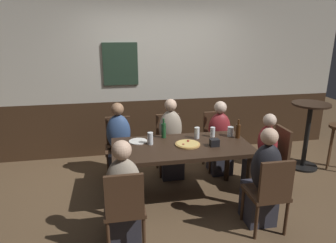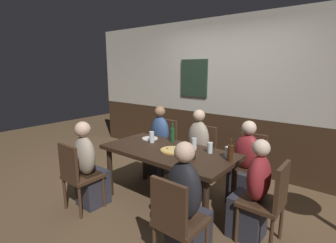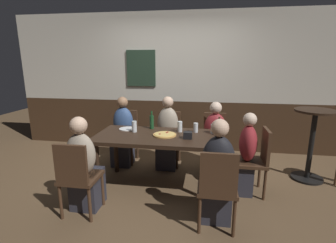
{
  "view_description": "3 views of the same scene",
  "coord_description": "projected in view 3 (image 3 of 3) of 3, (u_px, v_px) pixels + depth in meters",
  "views": [
    {
      "loc": [
        -0.81,
        -3.41,
        2.14
      ],
      "look_at": [
        -0.16,
        0.07,
        1.04
      ],
      "focal_mm": 32.36,
      "sensor_mm": 36.0,
      "label": 1
    },
    {
      "loc": [
        1.91,
        -2.39,
        1.76
      ],
      "look_at": [
        -0.12,
        0.15,
        1.07
      ],
      "focal_mm": 26.88,
      "sensor_mm": 36.0,
      "label": 2
    },
    {
      "loc": [
        0.63,
        -3.18,
        1.71
      ],
      "look_at": [
        0.1,
        0.13,
        0.9
      ],
      "focal_mm": 26.84,
      "sensor_mm": 36.0,
      "label": 3
    }
  ],
  "objects": [
    {
      "name": "chair_left_far",
      "position": [
        126.0,
        133.0,
        4.36
      ],
      "size": [
        0.4,
        0.4,
        0.88
      ],
      "color": "#422B1C",
      "rests_on": "ground_plane"
    },
    {
      "name": "person_right_far",
      "position": [
        214.0,
        142.0,
        3.98
      ],
      "size": [
        0.34,
        0.37,
        1.1
      ],
      "color": "#2D2D38",
      "rests_on": "ground_plane"
    },
    {
      "name": "pizza",
      "position": [
        165.0,
        135.0,
        3.36
      ],
      "size": [
        0.31,
        0.31,
        0.03
      ],
      "color": "tan",
      "rests_on": "dining_table"
    },
    {
      "name": "person_right_near",
      "position": [
        217.0,
        179.0,
        2.68
      ],
      "size": [
        0.34,
        0.37,
        1.16
      ],
      "color": "#2D2D38",
      "rests_on": "ground_plane"
    },
    {
      "name": "chair_mid_far",
      "position": [
        169.0,
        135.0,
        4.24
      ],
      "size": [
        0.4,
        0.4,
        0.88
      ],
      "color": "#422B1C",
      "rests_on": "ground_plane"
    },
    {
      "name": "pint_glass_amber",
      "position": [
        196.0,
        128.0,
        3.51
      ],
      "size": [
        0.06,
        0.06,
        0.13
      ],
      "color": "silver",
      "rests_on": "dining_table"
    },
    {
      "name": "beer_glass_half",
      "position": [
        180.0,
        127.0,
        3.53
      ],
      "size": [
        0.07,
        0.07,
        0.15
      ],
      "color": "silver",
      "rests_on": "dining_table"
    },
    {
      "name": "chair_right_near",
      "position": [
        218.0,
        186.0,
        2.52
      ],
      "size": [
        0.4,
        0.4,
        0.88
      ],
      "color": "#422B1C",
      "rests_on": "ground_plane"
    },
    {
      "name": "person_head_east",
      "position": [
        243.0,
        160.0,
        3.28
      ],
      "size": [
        0.37,
        0.34,
        1.09
      ],
      "color": "#2D2D38",
      "rests_on": "ground_plane"
    },
    {
      "name": "chair_head_east",
      "position": [
        256.0,
        158.0,
        3.24
      ],
      "size": [
        0.4,
        0.4,
        0.88
      ],
      "color": "#422B1C",
      "rests_on": "ground_plane"
    },
    {
      "name": "pint_glass_stout",
      "position": [
        214.0,
        129.0,
        3.46
      ],
      "size": [
        0.08,
        0.08,
        0.13
      ],
      "color": "silver",
      "rests_on": "dining_table"
    },
    {
      "name": "ground_plane",
      "position": [
        160.0,
        185.0,
        3.56
      ],
      "size": [
        12.0,
        12.0,
        0.0
      ],
      "primitive_type": "plane",
      "color": "brown"
    },
    {
      "name": "plate_white_large",
      "position": [
        127.0,
        129.0,
        3.67
      ],
      "size": [
        0.23,
        0.23,
        0.01
      ],
      "primitive_type": "cylinder",
      "color": "white",
      "rests_on": "dining_table"
    },
    {
      "name": "person_mid_far",
      "position": [
        167.0,
        138.0,
        4.09
      ],
      "size": [
        0.34,
        0.37,
        1.16
      ],
      "color": "#2D2D38",
      "rests_on": "ground_plane"
    },
    {
      "name": "person_left_far",
      "position": [
        123.0,
        137.0,
        4.21
      ],
      "size": [
        0.34,
        0.37,
        1.14
      ],
      "color": "#2D2D38",
      "rests_on": "ground_plane"
    },
    {
      "name": "side_bar_table",
      "position": [
        312.0,
        139.0,
        3.6
      ],
      "size": [
        0.56,
        0.56,
        1.05
      ],
      "color": "black",
      "rests_on": "ground_plane"
    },
    {
      "name": "chair_left_near",
      "position": [
        77.0,
        175.0,
        2.75
      ],
      "size": [
        0.4,
        0.4,
        0.88
      ],
      "color": "#422B1C",
      "rests_on": "ground_plane"
    },
    {
      "name": "wall_back",
      "position": [
        175.0,
        83.0,
        4.83
      ],
      "size": [
        6.4,
        0.13,
        2.6
      ],
      "color": "#3D2819",
      "rests_on": "ground_plane"
    },
    {
      "name": "beer_bottle_brown",
      "position": [
        219.0,
        128.0,
        3.35
      ],
      "size": [
        0.06,
        0.06,
        0.25
      ],
      "color": "#42230F",
      "rests_on": "dining_table"
    },
    {
      "name": "dining_table",
      "position": [
        159.0,
        141.0,
        3.4
      ],
      "size": [
        1.72,
        0.85,
        0.74
      ],
      "color": "black",
      "rests_on": "ground_plane"
    },
    {
      "name": "chair_right_far",
      "position": [
        214.0,
        137.0,
        4.13
      ],
      "size": [
        0.4,
        0.4,
        0.88
      ],
      "color": "#422B1C",
      "rests_on": "ground_plane"
    },
    {
      "name": "beer_bottle_green",
      "position": [
        152.0,
        122.0,
        3.68
      ],
      "size": [
        0.06,
        0.06,
        0.27
      ],
      "color": "#194723",
      "rests_on": "dining_table"
    },
    {
      "name": "person_left_near",
      "position": [
        84.0,
        171.0,
        2.91
      ],
      "size": [
        0.34,
        0.37,
        1.13
      ],
      "color": "#2D2D38",
      "rests_on": "ground_plane"
    },
    {
      "name": "beer_glass_tall",
      "position": [
        134.0,
        127.0,
        3.52
      ],
      "size": [
        0.07,
        0.07,
        0.16
      ],
      "color": "silver",
      "rests_on": "dining_table"
    },
    {
      "name": "condiment_caddy",
      "position": [
        188.0,
        135.0,
        3.22
      ],
      "size": [
        0.11,
        0.09,
        0.09
      ],
      "primitive_type": "cube",
      "color": "black",
      "rests_on": "dining_table"
    }
  ]
}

